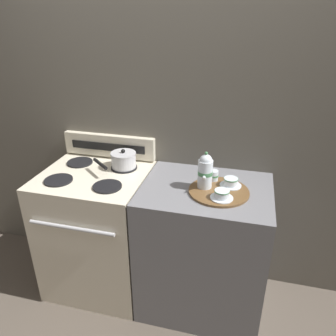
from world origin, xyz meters
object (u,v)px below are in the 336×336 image
teapot (205,171)px  saucepan (123,160)px  teacup_left (222,194)px  stove (99,231)px  creamer_jug (213,175)px  serving_tray (219,191)px  teacup_right (231,182)px

teapot → saucepan: bearing=165.5°
saucepan → teapot: (0.57, -0.15, 0.06)m
teacup_left → stove: bearing=171.9°
stove → creamer_jug: 0.92m
saucepan → teacup_left: (0.69, -0.26, -0.02)m
teapot → teacup_left: 0.18m
saucepan → serving_tray: size_ratio=0.78×
teapot → creamer_jug: bearing=69.1°
serving_tray → teacup_left: bearing=-74.3°
stove → teacup_left: size_ratio=7.04×
teacup_right → creamer_jug: (-0.11, 0.05, 0.01)m
saucepan → creamer_jug: bearing=-4.2°
teacup_left → saucepan: bearing=159.5°
saucepan → teacup_right: size_ratio=2.15×
teacup_right → stove: bearing=-177.4°
teacup_left → teacup_right: size_ratio=1.00×
saucepan → creamer_jug: (0.61, -0.04, -0.02)m
teapot → creamer_jug: teapot is taller
stove → teacup_right: size_ratio=7.04×
teapot → teacup_right: 0.18m
serving_tray → teacup_right: (0.06, 0.07, 0.03)m
teacup_left → serving_tray: bearing=105.7°
saucepan → teacup_right: 0.73m
creamer_jug → stove: bearing=-173.3°
saucepan → creamer_jug: saucepan is taller
serving_tray → teapot: size_ratio=1.56×
serving_tray → stove: bearing=177.7°
stove → teacup_left: teacup_left is taller
stove → serving_tray: serving_tray is taller
teapot → creamer_jug: (0.04, 0.10, -0.07)m
serving_tray → saucepan: bearing=165.7°
stove → serving_tray: (0.82, -0.03, 0.45)m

